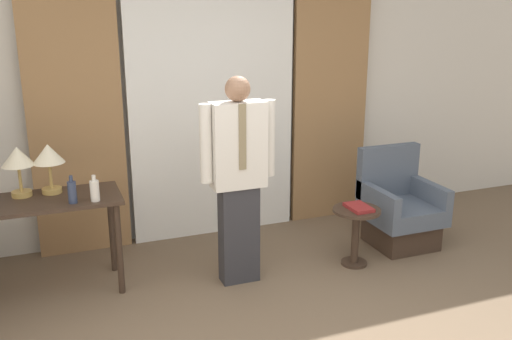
% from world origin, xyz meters
% --- Properties ---
extents(wall_back, '(10.00, 0.06, 2.70)m').
position_xyz_m(wall_back, '(0.00, 2.66, 1.35)').
color(wall_back, silver).
rests_on(wall_back, ground_plane).
extents(curtain_sheer_center, '(1.58, 0.06, 2.58)m').
position_xyz_m(curtain_sheer_center, '(0.00, 2.53, 1.29)').
color(curtain_sheer_center, white).
rests_on(curtain_sheer_center, ground_plane).
extents(curtain_drape_left, '(0.80, 0.06, 2.58)m').
position_xyz_m(curtain_drape_left, '(-1.23, 2.53, 1.29)').
color(curtain_drape_left, '#997047').
rests_on(curtain_drape_left, ground_plane).
extents(curtain_drape_right, '(0.80, 0.06, 2.58)m').
position_xyz_m(curtain_drape_right, '(1.23, 2.53, 1.29)').
color(curtain_drape_right, '#997047').
rests_on(curtain_drape_right, ground_plane).
extents(desk, '(1.21, 0.54, 0.77)m').
position_xyz_m(desk, '(-1.60, 1.80, 0.65)').
color(desk, '#38281E').
rests_on(desk, ground_plane).
extents(table_lamp_left, '(0.24, 0.24, 0.39)m').
position_xyz_m(table_lamp_left, '(-1.71, 1.93, 1.05)').
color(table_lamp_left, tan).
rests_on(table_lamp_left, desk).
extents(table_lamp_right, '(0.24, 0.24, 0.39)m').
position_xyz_m(table_lamp_right, '(-1.49, 1.93, 1.05)').
color(table_lamp_right, tan).
rests_on(table_lamp_right, desk).
extents(bottle_near_edge, '(0.06, 0.06, 0.21)m').
position_xyz_m(bottle_near_edge, '(-1.36, 1.63, 0.86)').
color(bottle_near_edge, '#2D3851').
rests_on(bottle_near_edge, desk).
extents(bottle_by_lamp, '(0.07, 0.07, 0.20)m').
position_xyz_m(bottle_by_lamp, '(-1.20, 1.62, 0.85)').
color(bottle_by_lamp, silver).
rests_on(bottle_by_lamp, desk).
extents(person, '(0.61, 0.20, 1.67)m').
position_xyz_m(person, '(-0.13, 1.47, 0.91)').
color(person, '#2D2D33').
rests_on(person, ground_plane).
extents(armchair, '(0.63, 0.63, 0.90)m').
position_xyz_m(armchair, '(1.51, 1.63, 0.32)').
color(armchair, '#38281E').
rests_on(armchair, ground_plane).
extents(side_table, '(0.41, 0.41, 0.51)m').
position_xyz_m(side_table, '(0.90, 1.38, 0.35)').
color(side_table, '#38281E').
rests_on(side_table, ground_plane).
extents(book, '(0.17, 0.25, 0.03)m').
position_xyz_m(book, '(0.91, 1.37, 0.53)').
color(book, maroon).
rests_on(book, side_table).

